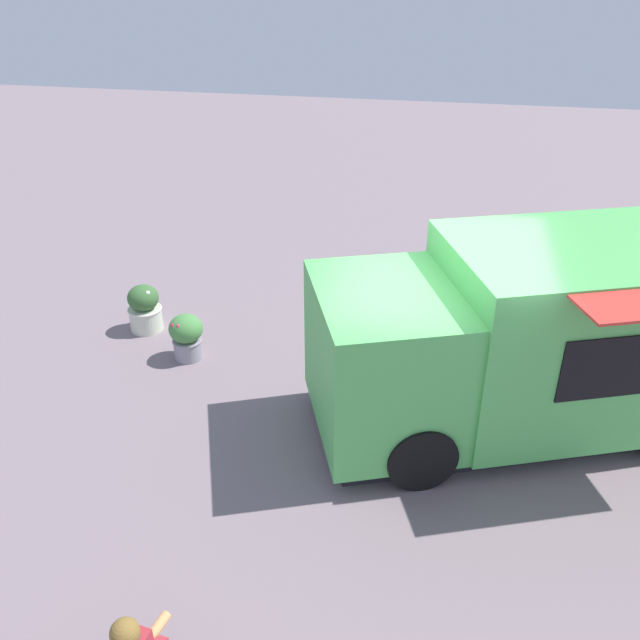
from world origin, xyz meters
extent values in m
plane|color=slate|center=(0.00, 0.00, 0.00)|extent=(40.00, 40.00, 0.00)
cube|color=#53B85A|center=(-0.53, 1.95, 1.31)|extent=(3.32, 4.22, 2.18)
cube|color=#53B85A|center=(0.41, -0.51, 1.11)|extent=(2.49, 2.21, 1.77)
cube|color=black|center=(0.68, -1.23, 1.42)|extent=(1.62, 0.64, 0.67)
cube|color=#25232B|center=(-0.25, 1.21, 0.11)|extent=(3.39, 5.29, 0.22)
cylinder|color=black|center=(-0.57, -0.66, 0.41)|extent=(0.50, 0.84, 0.82)
cylinder|color=black|center=(1.23, 0.03, 0.41)|extent=(0.50, 0.84, 0.82)
cylinder|color=black|center=(-1.67, 2.23, 0.41)|extent=(0.50, 0.84, 0.82)
sphere|color=brown|center=(4.16, -2.07, 0.75)|extent=(0.23, 0.23, 0.23)
sphere|color=olive|center=(4.16, -2.07, 0.78)|extent=(0.23, 0.23, 0.23)
cylinder|color=#E79C5E|center=(3.85, -2.03, 0.37)|extent=(0.42, 0.17, 0.09)
cube|color=orange|center=(3.85, -2.03, 0.39)|extent=(0.34, 0.12, 0.02)
cylinder|color=beige|center=(-1.50, -4.46, 0.19)|extent=(0.51, 0.51, 0.38)
torus|color=beige|center=(-1.50, -4.46, 0.36)|extent=(0.53, 0.53, 0.04)
ellipsoid|color=#3A6533|center=(-1.50, -4.46, 0.56)|extent=(0.48, 0.48, 0.41)
sphere|color=white|center=(-1.43, -4.34, 0.69)|extent=(0.08, 0.08, 0.08)
sphere|color=white|center=(-1.57, -4.65, 0.60)|extent=(0.06, 0.06, 0.06)
sphere|color=white|center=(-1.68, -4.42, 0.65)|extent=(0.07, 0.07, 0.07)
cylinder|color=gray|center=(-0.83, -3.51, 0.16)|extent=(0.41, 0.41, 0.31)
torus|color=gray|center=(-0.83, -3.51, 0.30)|extent=(0.44, 0.44, 0.04)
ellipsoid|color=#498943|center=(-0.83, -3.51, 0.50)|extent=(0.50, 0.50, 0.42)
sphere|color=#DB2E4C|center=(-0.93, -3.35, 0.58)|extent=(0.06, 0.06, 0.06)
sphere|color=#D7374E|center=(-0.67, -3.54, 0.62)|extent=(0.08, 0.08, 0.08)
sphere|color=#ED233D|center=(-0.97, -3.41, 0.60)|extent=(0.07, 0.07, 0.07)
sphere|color=#D6314C|center=(-0.97, -3.43, 0.62)|extent=(0.05, 0.05, 0.05)
sphere|color=#DE2A4E|center=(-0.70, -3.64, 0.60)|extent=(0.09, 0.09, 0.09)
sphere|color=#D83251|center=(-0.69, -3.63, 0.59)|extent=(0.08, 0.08, 0.08)
camera|label=1|loc=(7.18, 0.05, 5.43)|focal=38.10mm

